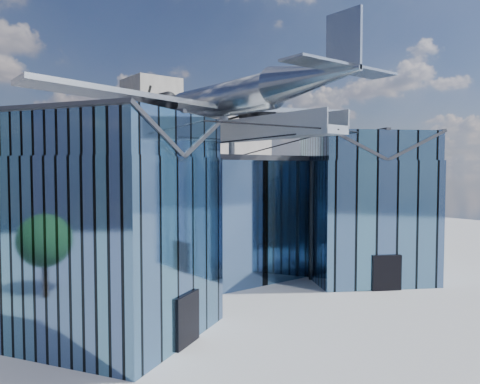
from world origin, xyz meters
TOP-DOWN VIEW (x-y plane):
  - ground_plane at (0.00, 0.00)m, footprint 120.00×120.00m
  - museum at (0.00, 5.82)m, footprint 32.88×24.50m
  - bg_towers at (1.45, 50.49)m, footprint 77.00×24.50m
  - tree_plaza_e at (21.49, 1.85)m, footprint 5.01×5.01m
  - tree_side_e at (24.72, 11.71)m, footprint 4.11×4.11m

SIDE VIEW (x-z plane):
  - ground_plane at x=0.00m, z-range 0.00..0.00m
  - tree_side_e at x=24.72m, z-range 0.92..6.10m
  - tree_plaza_e at x=21.49m, z-range 1.07..7.14m
  - museum at x=0.00m, z-range -3.26..14.34m
  - bg_towers at x=1.45m, z-range -2.99..23.01m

